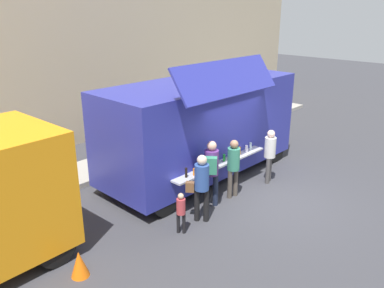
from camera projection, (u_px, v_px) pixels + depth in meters
The scene contains 10 objects.
ground_plane at pixel (269, 199), 10.84m from camera, with size 60.00×60.00×0.00m, color #38383D.
curb_strip at pixel (40, 187), 11.34m from camera, with size 28.00×1.60×0.15m, color #9E998E.
food_truck_main at pixel (201, 125), 11.90m from camera, with size 6.46×3.09×3.72m.
traffic_cone_orange at pixel (79, 264), 7.67m from camera, with size 0.36×0.36×0.55m, color orange.
trash_bin at pixel (227, 119), 16.73m from camera, with size 0.60×0.60×0.93m, color #2E603A.
customer_front_ordering at pixel (233, 164), 10.64m from camera, with size 0.35×0.34×1.66m.
customer_mid_with_backpack at pixel (211, 167), 10.11m from camera, with size 0.57×0.53×1.80m.
customer_rear_waiting at pixel (201, 183), 9.41m from camera, with size 0.46×0.53×1.73m.
customer_extra_browsing at pixel (270, 151), 11.57m from camera, with size 0.33×0.33×1.63m.
child_near_queue at pixel (181, 209), 9.02m from camera, with size 0.21×0.21×1.02m.
Camera 1 is at (-8.56, -5.09, 5.02)m, focal length 36.91 mm.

